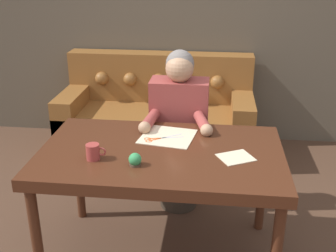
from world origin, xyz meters
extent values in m
cube|color=brown|center=(0.00, 2.08, 1.30)|extent=(8.00, 0.06, 2.60)
cube|color=#472314|center=(-0.04, 0.08, 0.73)|extent=(1.42, 0.87, 0.07)
cylinder|color=#472314|center=(-0.69, -0.30, 0.35)|extent=(0.06, 0.06, 0.69)
cylinder|color=#472314|center=(-0.69, 0.46, 0.35)|extent=(0.06, 0.06, 0.69)
cylinder|color=#472314|center=(0.61, 0.46, 0.35)|extent=(0.06, 0.06, 0.69)
cube|color=brown|center=(-0.29, 1.63, 0.22)|extent=(1.81, 0.80, 0.44)
cube|color=brown|center=(-0.29, 1.92, 0.68)|extent=(1.81, 0.22, 0.48)
cube|color=brown|center=(-1.10, 1.63, 0.30)|extent=(0.20, 0.80, 0.60)
cube|color=brown|center=(0.52, 1.63, 0.30)|extent=(0.20, 0.80, 0.60)
sphere|color=brown|center=(-0.86, 1.79, 0.68)|extent=(0.13, 0.13, 0.13)
sphere|color=brown|center=(-0.57, 1.79, 0.68)|extent=(0.13, 0.13, 0.13)
sphere|color=brown|center=(-0.29, 1.79, 0.68)|extent=(0.13, 0.13, 0.13)
sphere|color=brown|center=(-0.01, 1.79, 0.68)|extent=(0.13, 0.13, 0.13)
sphere|color=brown|center=(0.27, 1.79, 0.68)|extent=(0.13, 0.13, 0.13)
cube|color=white|center=(0.03, 1.53, 0.44)|extent=(0.34, 0.28, 0.00)
cylinder|color=#33281E|center=(0.01, 0.70, 0.24)|extent=(0.28, 0.28, 0.48)
cube|color=#993D38|center=(0.01, 0.70, 0.74)|extent=(0.41, 0.22, 0.53)
sphere|color=tan|center=(0.01, 0.68, 1.10)|extent=(0.19, 0.19, 0.19)
sphere|color=slate|center=(0.01, 0.71, 1.12)|extent=(0.20, 0.20, 0.20)
cylinder|color=#993D38|center=(-0.17, 0.45, 0.80)|extent=(0.10, 0.27, 0.07)
sphere|color=tan|center=(-0.18, 0.32, 0.80)|extent=(0.08, 0.08, 0.08)
cylinder|color=#993D38|center=(0.18, 0.45, 0.80)|extent=(0.13, 0.27, 0.07)
sphere|color=tan|center=(0.21, 0.33, 0.80)|extent=(0.08, 0.08, 0.08)
cube|color=beige|center=(-0.03, 0.28, 0.76)|extent=(0.37, 0.35, 0.00)
cube|color=beige|center=(0.39, 0.03, 0.76)|extent=(0.23, 0.22, 0.00)
cube|color=silver|center=(0.00, 0.28, 0.76)|extent=(0.12, 0.09, 0.00)
cube|color=#D1511E|center=(-0.10, 0.22, 0.76)|extent=(0.08, 0.06, 0.00)
torus|color=#D1511E|center=(-0.13, 0.19, 0.76)|extent=(0.04, 0.04, 0.01)
cube|color=silver|center=(0.01, 0.26, 0.76)|extent=(0.14, 0.05, 0.00)
cube|color=#D1511E|center=(-0.10, 0.23, 0.76)|extent=(0.09, 0.03, 0.00)
torus|color=#D1511E|center=(-0.15, 0.22, 0.76)|extent=(0.04, 0.04, 0.01)
cylinder|color=silver|center=(-0.06, 0.24, 0.76)|extent=(0.01, 0.01, 0.01)
cylinder|color=#9E3833|center=(-0.40, -0.08, 0.81)|extent=(0.08, 0.08, 0.09)
torus|color=#9E3833|center=(-0.35, -0.08, 0.81)|extent=(0.05, 0.01, 0.05)
cylinder|color=#4C3828|center=(-0.16, -0.12, 0.77)|extent=(0.06, 0.06, 0.01)
sphere|color=#338C4C|center=(-0.16, -0.12, 0.80)|extent=(0.07, 0.07, 0.07)
camera|label=1|loc=(0.25, -2.11, 1.83)|focal=45.00mm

